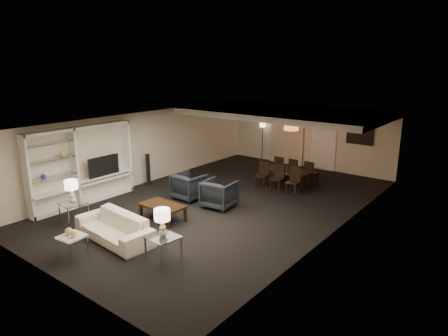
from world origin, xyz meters
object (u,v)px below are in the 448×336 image
coffee_table (163,212)px  television (102,165)px  marble_table (73,246)px  chair_nl (262,175)px  table_lamp_left (72,192)px  floor_speaker (148,169)px  armchair_left (189,186)px  sofa (114,227)px  dining_table (287,178)px  vase_amber (62,154)px  pendant_light (291,127)px  chair_fr (311,173)px  armchair_right (219,194)px  chair_fm (296,170)px  side_table_left (74,213)px  chair_nr (293,182)px  vase_blue (43,176)px  table_lamp_right (162,223)px  chair_fl (281,167)px  floor_lamp (262,141)px  chair_nm (277,178)px  side_table_right (164,249)px

coffee_table → television: bearing=177.6°
marble_table → chair_nl: size_ratio=0.59×
table_lamp_left → floor_speaker: table_lamp_left is taller
armchair_left → marble_table: size_ratio=1.79×
sofa → dining_table: (1.15, 6.33, -0.03)m
vase_amber → pendant_light: bearing=61.6°
chair_fr → armchair_right: bearing=78.2°
table_lamp_left → floor_speaker: size_ratio=0.56×
chair_fm → chair_fr: 0.60m
side_table_left → chair_nr: 6.65m
chair_fm → chair_fr: (0.60, 0.00, 0.00)m
side_table_left → vase_blue: size_ratio=3.83×
table_lamp_left → marble_table: 2.12m
table_lamp_right → dining_table: size_ratio=0.38×
television → chair_fl: size_ratio=1.25×
armchair_left → chair_fm: (1.75, 3.68, 0.02)m
chair_nl → chair_nr: (1.20, 0.00, 0.00)m
pendant_light → television: bearing=-123.3°
chair_fr → floor_lamp: (-3.22, 1.88, 0.42)m
vase_blue → floor_lamp: (1.34, 9.01, -0.29)m
coffee_table → table_lamp_right: 2.43m
pendant_light → floor_lamp: size_ratio=0.31×
armchair_right → floor_speaker: 3.31m
television → vase_amber: vase_amber is taller
marble_table → floor_speaker: floor_speaker is taller
sofa → television: size_ratio=2.06×
pendant_light → armchair_left: (-1.40, -3.86, -1.51)m
vase_blue → chair_nl: (3.36, 5.82, -0.71)m
armchair_right → vase_amber: vase_amber is taller
armchair_right → floor_speaker: size_ratio=0.81×
table_lamp_left → chair_nm: 6.37m
dining_table → floor_lamp: 3.69m
coffee_table → chair_nr: chair_nr is taller
pendant_light → vase_blue: bearing=-116.3°
armchair_left → table_lamp_left: (-1.10, -3.30, 0.47)m
vase_blue → dining_table: (3.96, 6.47, -0.85)m
marble_table → vase_amber: vase_amber is taller
sofa → table_lamp_left: 1.79m
side_table_right → table_lamp_left: bearing=180.0°
vase_blue → chair_fl: bearing=64.7°
pendant_light → coffee_table: size_ratio=0.43×
side_table_left → floor_lamp: (0.23, 8.86, 0.57)m
chair_nl → chair_fm: (0.60, 1.30, 0.00)m
coffee_table → side_table_left: side_table_left is taller
side_table_left → television: (-1.08, 1.71, 0.78)m
coffee_table → vase_amber: bearing=-158.2°
pendant_light → chair_nr: (0.95, -1.48, -1.49)m
vase_blue → chair_nm: bearing=55.8°
marble_table → chair_nl: bearing=85.4°
side_table_left → vase_amber: size_ratio=3.58×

